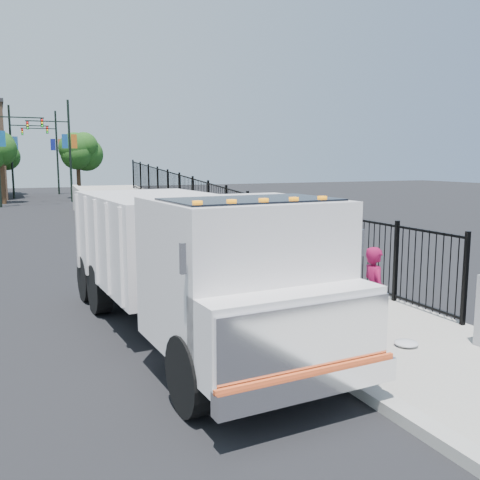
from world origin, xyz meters
name	(u,v)px	position (x,y,z in m)	size (l,w,h in m)	color
ground	(255,325)	(0.00, 0.00, 0.00)	(120.00, 120.00, 0.00)	black
sidewalk	(396,339)	(1.93, -2.00, 0.06)	(3.55, 12.00, 0.12)	#9E998E
curb	(306,353)	(0.00, -2.00, 0.08)	(0.30, 12.00, 0.16)	#ADAAA3
ramp	(152,229)	(2.12, 16.00, 0.00)	(3.95, 24.00, 1.70)	#9E998E
iron_fence	(208,217)	(3.55, 12.00, 0.90)	(0.10, 28.00, 1.80)	black
truck	(190,256)	(-1.45, -0.25, 1.58)	(3.07, 8.31, 2.80)	black
worker	(374,293)	(1.47, -1.88, 0.96)	(0.61, 0.40, 1.67)	maroon
debris	(406,343)	(1.71, -2.50, 0.17)	(0.41, 0.41, 0.10)	silver
light_pole_0	(2,145)	(-4.29, 31.99, 4.36)	(3.77, 0.22, 8.00)	black
light_pole_1	(66,147)	(0.37, 35.29, 4.36)	(3.78, 0.22, 8.00)	black
light_pole_2	(15,148)	(-3.19, 41.51, 4.36)	(3.77, 0.22, 8.00)	black
light_pole_3	(54,149)	(0.38, 45.65, 4.36)	(3.77, 0.22, 8.00)	black
tree_0	(1,152)	(-4.34, 35.27, 3.95)	(2.63, 2.63, 5.31)	#382314
tree_1	(78,153)	(1.80, 39.51, 3.95)	(2.71, 2.71, 5.36)	#382314
tree_2	(1,153)	(-4.28, 46.90, 3.97)	(3.07, 3.07, 5.53)	#382314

